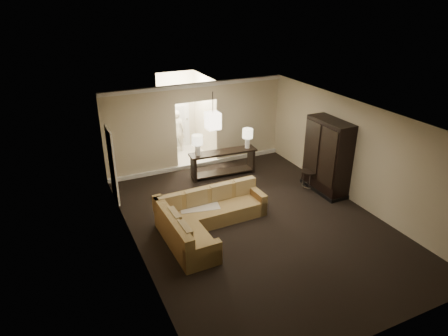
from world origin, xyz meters
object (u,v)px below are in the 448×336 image
sectional_sofa (205,218)px  console_table (223,161)px  armoire (327,158)px  person (177,129)px  coffee_table (198,208)px  drink_table (309,176)px

sectional_sofa → console_table: bearing=55.5°
console_table → sectional_sofa: bearing=-119.2°
armoire → person: armoire is taller
armoire → person: 5.64m
sectional_sofa → console_table: sectional_sofa is taller
sectional_sofa → coffee_table: sectional_sofa is taller
sectional_sofa → drink_table: size_ratio=4.85×
sectional_sofa → person: (1.12, 5.31, 0.51)m
armoire → drink_table: (-0.35, 0.28, -0.62)m
coffee_table → person: size_ratio=0.69×
coffee_table → console_table: (1.64, 1.94, 0.29)m
drink_table → person: (-2.51, 4.57, 0.43)m
console_table → person: bearing=106.8°
armoire → drink_table: 0.77m
sectional_sofa → coffee_table: (0.09, 0.71, -0.13)m
armoire → drink_table: bearing=141.1°
drink_table → person: size_ratio=0.34×
person → drink_table: bearing=134.4°
sectional_sofa → coffee_table: size_ratio=2.40×
armoire → coffee_table: bearing=176.2°
coffee_table → person: person is taller
drink_table → person: 5.23m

